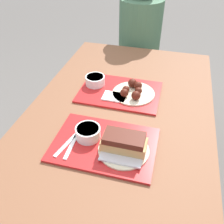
{
  "coord_description": "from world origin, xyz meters",
  "views": [
    {
      "loc": [
        0.22,
        -0.94,
        1.52
      ],
      "look_at": [
        -0.02,
        -0.02,
        0.77
      ],
      "focal_mm": 40.0,
      "sensor_mm": 36.0,
      "label": 1
    }
  ],
  "objects_px": {
    "tray_far": "(120,92)",
    "wings_plate_far": "(133,91)",
    "tray_near": "(104,144)",
    "brisket_sandwich_plate": "(124,145)",
    "person_seated_across": "(140,28)",
    "bowl_coleslaw_far": "(95,80)",
    "bowl_coleslaw_near": "(88,132)"
  },
  "relations": [
    {
      "from": "tray_near",
      "to": "person_seated_across",
      "type": "bearing_deg",
      "value": 92.89
    },
    {
      "from": "brisket_sandwich_plate",
      "to": "person_seated_across",
      "type": "distance_m",
      "value": 1.28
    },
    {
      "from": "wings_plate_far",
      "to": "person_seated_across",
      "type": "height_order",
      "value": "person_seated_across"
    },
    {
      "from": "person_seated_across",
      "to": "tray_far",
      "type": "bearing_deg",
      "value": -87.73
    },
    {
      "from": "bowl_coleslaw_far",
      "to": "tray_near",
      "type": "bearing_deg",
      "value": -67.5
    },
    {
      "from": "tray_near",
      "to": "wings_plate_far",
      "type": "relative_size",
      "value": 1.92
    },
    {
      "from": "brisket_sandwich_plate",
      "to": "tray_near",
      "type": "bearing_deg",
      "value": 167.99
    },
    {
      "from": "tray_near",
      "to": "bowl_coleslaw_far",
      "type": "distance_m",
      "value": 0.49
    },
    {
      "from": "tray_far",
      "to": "person_seated_across",
      "type": "distance_m",
      "value": 0.85
    },
    {
      "from": "tray_far",
      "to": "bowl_coleslaw_far",
      "type": "xyz_separation_m",
      "value": [
        -0.16,
        0.03,
        0.03
      ]
    },
    {
      "from": "tray_far",
      "to": "bowl_coleslaw_far",
      "type": "height_order",
      "value": "bowl_coleslaw_far"
    },
    {
      "from": "tray_near",
      "to": "wings_plate_far",
      "type": "xyz_separation_m",
      "value": [
        0.05,
        0.41,
        0.03
      ]
    },
    {
      "from": "bowl_coleslaw_far",
      "to": "bowl_coleslaw_near",
      "type": "bearing_deg",
      "value": -76.2
    },
    {
      "from": "wings_plate_far",
      "to": "tray_near",
      "type": "bearing_deg",
      "value": -96.55
    },
    {
      "from": "tray_far",
      "to": "person_seated_across",
      "type": "relative_size",
      "value": 0.59
    },
    {
      "from": "brisket_sandwich_plate",
      "to": "wings_plate_far",
      "type": "distance_m",
      "value": 0.43
    },
    {
      "from": "bowl_coleslaw_far",
      "to": "brisket_sandwich_plate",
      "type": "bearing_deg",
      "value": -59.42
    },
    {
      "from": "brisket_sandwich_plate",
      "to": "bowl_coleslaw_far",
      "type": "distance_m",
      "value": 0.54
    },
    {
      "from": "bowl_coleslaw_near",
      "to": "bowl_coleslaw_far",
      "type": "bearing_deg",
      "value": 103.8
    },
    {
      "from": "wings_plate_far",
      "to": "person_seated_across",
      "type": "xyz_separation_m",
      "value": [
        -0.11,
        0.85,
        0.04
      ]
    },
    {
      "from": "bowl_coleslaw_near",
      "to": "bowl_coleslaw_far",
      "type": "xyz_separation_m",
      "value": [
        -0.1,
        0.43,
        0.0
      ]
    },
    {
      "from": "tray_near",
      "to": "tray_far",
      "type": "height_order",
      "value": "same"
    },
    {
      "from": "brisket_sandwich_plate",
      "to": "person_seated_across",
      "type": "bearing_deg",
      "value": 96.87
    },
    {
      "from": "tray_near",
      "to": "person_seated_across",
      "type": "relative_size",
      "value": 0.59
    },
    {
      "from": "tray_far",
      "to": "bowl_coleslaw_far",
      "type": "bearing_deg",
      "value": 167.35
    },
    {
      "from": "tray_far",
      "to": "wings_plate_far",
      "type": "relative_size",
      "value": 1.92
    },
    {
      "from": "bowl_coleslaw_far",
      "to": "person_seated_across",
      "type": "xyz_separation_m",
      "value": [
        0.12,
        0.81,
        0.03
      ]
    },
    {
      "from": "brisket_sandwich_plate",
      "to": "person_seated_across",
      "type": "xyz_separation_m",
      "value": [
        -0.15,
        1.27,
        0.02
      ]
    },
    {
      "from": "bowl_coleslaw_far",
      "to": "person_seated_across",
      "type": "height_order",
      "value": "person_seated_across"
    },
    {
      "from": "person_seated_across",
      "to": "bowl_coleslaw_far",
      "type": "bearing_deg",
      "value": -98.57
    },
    {
      "from": "tray_near",
      "to": "bowl_coleslaw_far",
      "type": "height_order",
      "value": "bowl_coleslaw_far"
    },
    {
      "from": "tray_far",
      "to": "wings_plate_far",
      "type": "bearing_deg",
      "value": -4.54
    }
  ]
}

